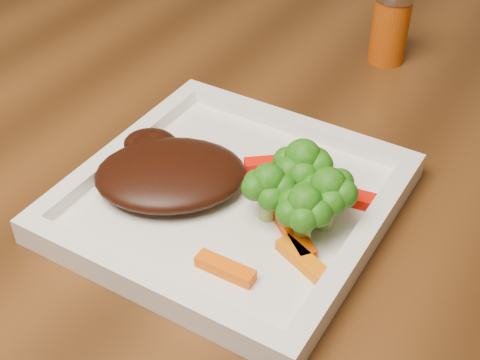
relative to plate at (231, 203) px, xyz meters
The scene contains 13 objects.
plate is the anchor object (origin of this frame).
steak 0.06m from the plate, 164.86° to the right, with size 0.14×0.11×0.03m, color black.
broccoli_0 0.08m from the plate, 28.81° to the left, with size 0.06×0.06×0.07m, color #136B11, non-canonical shape.
broccoli_1 0.10m from the plate, ahead, with size 0.06×0.06×0.06m, color #2A6D12, non-canonical shape.
broccoli_2 0.09m from the plate, 11.19° to the right, with size 0.05×0.05×0.06m, color #277112, non-canonical shape.
broccoli_3 0.06m from the plate, ahead, with size 0.05×0.05×0.06m, color #237413, non-canonical shape.
carrot_0 0.09m from the plate, 60.95° to the right, with size 0.05×0.01×0.01m, color #FF6004.
carrot_1 0.10m from the plate, 23.42° to the right, with size 0.05×0.01×0.01m, color orange.
carrot_3 0.11m from the plate, 27.09° to the left, with size 0.06×0.02×0.01m, color #EE1303.
carrot_4 0.06m from the plate, 78.16° to the left, with size 0.05×0.01×0.01m, color #F11203.
carrot_5 0.08m from the plate, 13.88° to the right, with size 0.06×0.02×0.01m, color #CE3C03.
carrot_6 0.06m from the plate, 17.56° to the left, with size 0.05×0.01×0.01m, color #FF4904.
spice_shaker 0.34m from the plate, 86.58° to the left, with size 0.04×0.04×0.09m, color #AC4209.
Camera 1 is at (0.27, -0.39, 1.16)m, focal length 50.00 mm.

